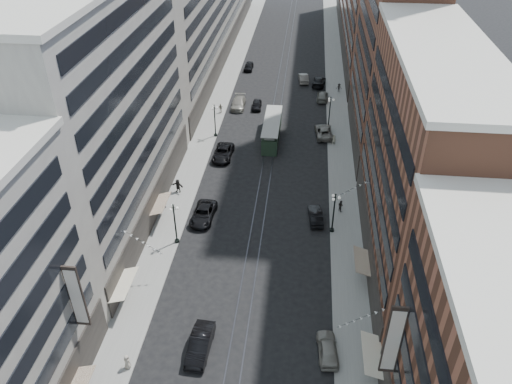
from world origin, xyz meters
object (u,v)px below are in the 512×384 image
at_px(lamppost_sw_far, 175,222).
at_px(car_14, 304,78).
at_px(car_13, 257,105).
at_px(car_4, 328,348).
at_px(car_8, 239,103).
at_px(lamppost_se_far, 334,212).
at_px(pedestrian_4, 366,356).
at_px(car_12, 319,81).
at_px(pedestrian_5, 178,186).
at_px(car_2, 203,214).
at_px(car_5, 200,344).
at_px(car_extra_0, 322,96).
at_px(lamppost_se_mid, 330,111).
at_px(car_7, 223,153).
at_px(car_11, 324,132).
at_px(pedestrian_7, 341,206).
at_px(lamppost_sw_mid, 215,119).
at_px(pedestrian_1, 127,362).
at_px(car_9, 249,66).
at_px(pedestrian_9, 339,88).
at_px(streetcar, 272,130).
at_px(pedestrian_2, 164,202).
at_px(pedestrian_8, 334,139).
at_px(car_10, 315,215).

distance_m(lamppost_sw_far, car_14, 53.78).
bearing_deg(car_13, car_4, -78.30).
bearing_deg(car_13, car_8, 177.08).
distance_m(lamppost_sw_far, lamppost_se_far, 18.83).
xyz_separation_m(pedestrian_4, car_8, (-18.75, 53.36, -0.07)).
distance_m(car_12, pedestrian_5, 44.41).
bearing_deg(car_8, car_2, -90.71).
distance_m(lamppost_sw_far, car_5, 16.29).
bearing_deg(car_14, car_4, 87.14).
distance_m(car_8, car_extra_0, 16.01).
relative_size(lamppost_se_mid, car_7, 0.94).
xyz_separation_m(pedestrian_4, car_11, (-3.40, 43.84, -0.10)).
xyz_separation_m(lamppost_se_mid, car_4, (-0.80, -46.19, -2.34)).
bearing_deg(lamppost_se_mid, lamppost_sw_far, -119.90).
relative_size(lamppost_se_mid, car_13, 1.34).
xyz_separation_m(lamppost_sw_far, pedestrian_7, (19.57, 8.31, -2.15)).
height_order(lamppost_se_mid, car_extra_0, lamppost_se_mid).
height_order(lamppost_sw_mid, car_8, lamppost_sw_mid).
height_order(car_2, pedestrian_5, pedestrian_5).
bearing_deg(pedestrian_1, car_extra_0, -84.24).
height_order(lamppost_se_far, pedestrian_7, lamppost_se_far).
bearing_deg(car_8, car_12, 38.76).
xyz_separation_m(car_4, car_9, (-15.71, 71.83, -0.01)).
relative_size(pedestrian_9, car_extra_0, 0.33).
relative_size(car_4, car_7, 0.76).
xyz_separation_m(car_7, car_12, (14.49, 30.06, 0.01)).
height_order(car_11, car_14, car_14).
bearing_deg(pedestrian_5, streetcar, 71.68).
relative_size(pedestrian_1, car_8, 0.28).
xyz_separation_m(streetcar, car_4, (8.40, -41.45, -0.74)).
height_order(lamppost_sw_far, car_7, lamppost_sw_far).
distance_m(streetcar, car_14, 25.11).
xyz_separation_m(pedestrian_7, pedestrian_9, (1.06, 39.06, 0.03)).
bearing_deg(pedestrian_2, car_7, 60.88).
height_order(car_4, pedestrian_7, pedestrian_7).
bearing_deg(car_13, car_extra_0, 22.32).
height_order(car_2, car_8, car_8).
height_order(lamppost_sw_far, pedestrian_7, lamppost_sw_far).
distance_m(lamppost_sw_far, pedestrian_8, 32.50).
distance_m(lamppost_se_far, pedestrian_2, 21.95).
distance_m(streetcar, car_10, 22.33).
distance_m(car_10, car_12, 44.42).
bearing_deg(car_7, lamppost_sw_mid, 111.06).
height_order(car_13, pedestrian_9, pedestrian_9).
relative_size(car_11, car_14, 1.16).
height_order(lamppost_se_far, car_13, lamppost_se_far).
xyz_separation_m(pedestrian_2, pedestrian_7, (22.87, 1.69, -0.15)).
height_order(car_7, pedestrian_7, pedestrian_7).
distance_m(car_14, pedestrian_8, 26.36).
height_order(car_10, car_11, car_11).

